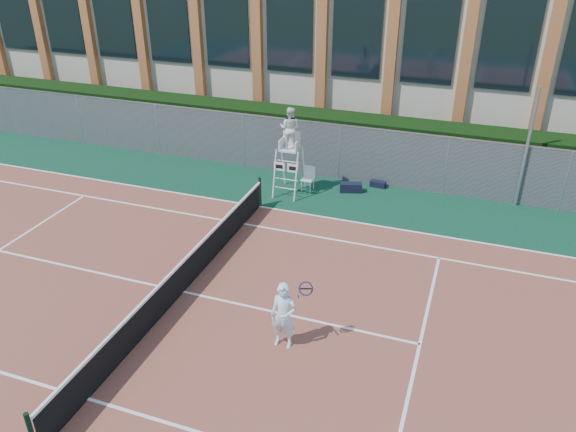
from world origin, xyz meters
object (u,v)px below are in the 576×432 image
(steel_pole, at_px, (527,149))
(tennis_player, at_px, (284,316))
(umpire_chair, at_px, (290,131))
(plastic_chair, at_px, (309,176))

(steel_pole, height_order, tennis_player, steel_pole)
(tennis_player, bearing_deg, steel_pole, 61.98)
(umpire_chair, bearing_deg, tennis_player, -71.45)
(plastic_chair, relative_size, tennis_player, 0.53)
(umpire_chair, relative_size, plastic_chair, 3.58)
(steel_pole, distance_m, umpire_chair, 8.12)
(steel_pole, relative_size, plastic_chair, 4.64)
(steel_pole, distance_m, tennis_player, 11.17)
(steel_pole, xyz_separation_m, tennis_player, (-5.22, -9.80, -1.24))
(steel_pole, bearing_deg, tennis_player, -118.02)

